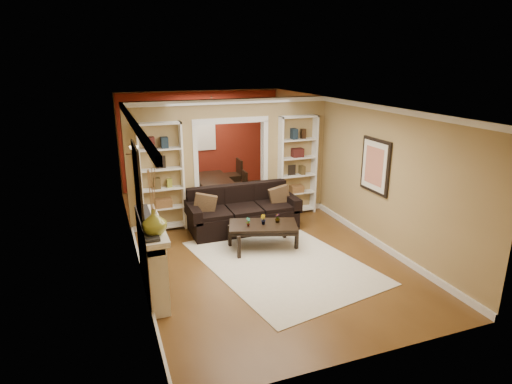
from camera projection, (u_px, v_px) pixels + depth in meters
name	position (u px, v px, depth m)	size (l,w,h in m)	color
floor	(249.00, 237.00, 8.79)	(8.00, 8.00, 0.00)	brown
ceiling	(248.00, 104.00, 7.99)	(8.00, 8.00, 0.00)	white
wall_back	(201.00, 140.00, 11.97)	(8.00, 8.00, 0.00)	#A48956
wall_front	(366.00, 259.00, 4.81)	(8.00, 8.00, 0.00)	#A48956
wall_left	(130.00, 185.00, 7.64)	(8.00, 8.00, 0.00)	#A48956
wall_right	(348.00, 164.00, 9.14)	(8.00, 8.00, 0.00)	#A48956
partition_wall	(231.00, 161.00, 9.46)	(4.50, 0.15, 2.70)	#A48956
red_back_panel	(202.00, 141.00, 11.95)	(4.44, 0.04, 2.64)	maroon
dining_window	(202.00, 133.00, 11.85)	(0.78, 0.03, 0.98)	#8CA5CC
area_rug	(281.00, 262.00, 7.71)	(2.43, 3.40, 0.01)	silver
sofa	(243.00, 209.00, 9.07)	(2.34, 1.01, 0.91)	black
pillow_left	(205.00, 205.00, 8.71)	(0.44, 0.13, 0.44)	brown
pillow_right	(279.00, 196.00, 9.26)	(0.43, 0.12, 0.43)	brown
coffee_table	(263.00, 236.00, 8.23)	(1.28, 0.70, 0.49)	black
plant_left	(248.00, 222.00, 8.04)	(0.09, 0.06, 0.18)	#336626
plant_center	(263.00, 220.00, 8.13)	(0.10, 0.08, 0.19)	#336626
plant_right	(277.00, 218.00, 8.24)	(0.10, 0.10, 0.18)	#336626
bookshelf_left	(162.00, 178.00, 8.86)	(0.90, 0.30, 2.30)	white
bookshelf_right	(297.00, 166.00, 9.88)	(0.90, 0.30, 2.30)	white
fireplace	(153.00, 257.00, 6.58)	(0.32, 1.70, 1.16)	white
vase	(154.00, 222.00, 5.91)	(0.35, 0.35, 0.37)	olive
mirror	(137.00, 182.00, 6.17)	(0.03, 0.95, 1.10)	silver
wall_sconce	(131.00, 152.00, 8.03)	(0.18, 0.18, 0.22)	#FFE0A5
framed_art	(375.00, 166.00, 8.17)	(0.04, 0.85, 1.05)	black
dining_table	(214.00, 188.00, 11.25)	(0.86, 1.53, 0.54)	black
dining_chair_nw	(196.00, 186.00, 10.74)	(0.46, 0.46, 0.92)	black
dining_chair_ne	(237.00, 185.00, 11.13)	(0.37, 0.37, 0.75)	black
dining_chair_sw	(191.00, 183.00, 11.30)	(0.38, 0.38, 0.76)	black
dining_chair_se	(231.00, 176.00, 11.64)	(0.46, 0.46, 0.94)	black
chandelier	(212.00, 122.00, 10.61)	(0.50, 0.50, 0.30)	#382619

